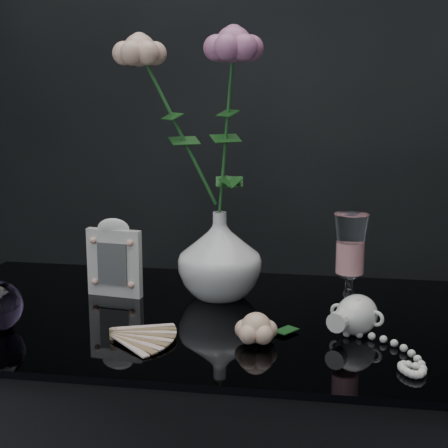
% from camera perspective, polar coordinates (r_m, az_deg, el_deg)
% --- Properties ---
extents(vase, '(0.18, 0.18, 0.17)m').
position_cam_1_polar(vase, '(1.32, -0.36, -2.61)').
color(vase, white).
rests_on(vase, table).
extents(wine_glass, '(0.07, 0.07, 0.19)m').
position_cam_1_polar(wine_glass, '(1.18, 10.39, -3.78)').
color(wine_glass, white).
rests_on(wine_glass, table).
extents(picture_frame, '(0.13, 0.10, 0.15)m').
position_cam_1_polar(picture_frame, '(1.34, -9.11, -2.75)').
color(picture_frame, white).
rests_on(picture_frame, table).
extents(paper_fan, '(0.24, 0.22, 0.02)m').
position_cam_1_polar(paper_fan, '(1.14, -9.20, -8.91)').
color(paper_fan, '#FFE9CB').
rests_on(paper_fan, table).
extents(loose_rose, '(0.17, 0.18, 0.05)m').
position_cam_1_polar(loose_rose, '(1.10, 2.68, -8.64)').
color(loose_rose, beige).
rests_on(loose_rose, table).
extents(pearl_jar, '(0.31, 0.31, 0.07)m').
position_cam_1_polar(pearl_jar, '(1.16, 10.98, -7.28)').
color(pearl_jar, white).
rests_on(pearl_jar, table).
extents(roses, '(0.25, 0.12, 0.40)m').
position_cam_1_polar(roses, '(1.28, -2.21, 9.50)').
color(roses, beige).
rests_on(roses, vase).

